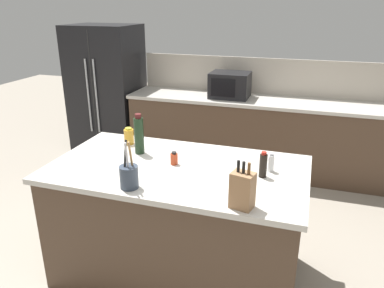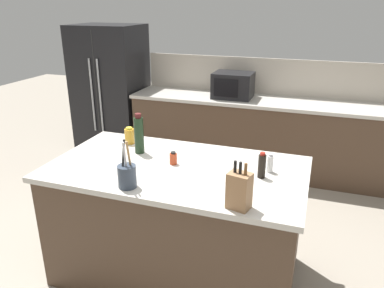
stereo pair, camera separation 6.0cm
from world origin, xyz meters
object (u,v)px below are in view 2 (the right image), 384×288
Objects in this scene: soy_sauce_bottle at (262,166)px; spice_jar_paprika at (173,158)px; utensil_crock at (127,175)px; knife_block at (239,190)px; microwave at (233,85)px; wine_bottle at (139,135)px; refrigerator at (111,90)px; salt_shaker at (270,164)px; honey_jar at (129,136)px.

soy_sauce_bottle reaches higher than spice_jar_paprika.
knife_block is at bearing -1.67° from utensil_crock.
microwave is 2.06m from wine_bottle.
refrigerator is at bearing 145.47° from knife_block.
salt_shaker is (0.04, 0.11, -0.02)m from soy_sauce_bottle.
soy_sauce_bottle is 1.36× the size of salt_shaker.
utensil_crock reaches higher than microwave.
honey_jar is at bearing -55.43° from refrigerator.
utensil_crock is at bearing -147.47° from salt_shaker.
refrigerator reaches higher than salt_shaker.
salt_shaker is at bearing -39.85° from refrigerator.
refrigerator is 2.59m from wine_bottle.
wine_bottle is at bearing -42.34° from honey_jar.
microwave is 1.49× the size of wine_bottle.
wine_bottle is at bearing 178.61° from salt_shaker.
utensil_crock is 3.30× the size of spice_jar_paprika.
wine_bottle is at bearing 172.38° from soy_sauce_bottle.
soy_sauce_bottle is (2.49, -2.22, 0.13)m from refrigerator.
utensil_crock is 0.80m from honey_jar.
wine_bottle reaches higher than soy_sauce_bottle.
knife_block is 0.75m from spice_jar_paprika.
utensil_crock is 0.60m from wine_bottle.
refrigerator is 1.79m from microwave.
refrigerator reaches higher than honey_jar.
microwave is at bearing 108.22° from soy_sauce_bottle.
utensil_crock is at bearing -108.21° from spice_jar_paprika.
microwave reaches higher than knife_block.
soy_sauce_bottle is 1.89× the size of spice_jar_paprika.
salt_shaker is at bearing 32.53° from utensil_crock.
spice_jar_paprika is at bearing 155.36° from knife_block.
utensil_crock is (-0.08, -2.60, -0.07)m from microwave.
salt_shaker is 0.70m from spice_jar_paprika.
knife_block reaches higher than soy_sauce_bottle.
wine_bottle is at bearing 160.22° from spice_jar_paprika.
microwave reaches higher than honey_jar.
honey_jar is (1.33, -1.93, 0.12)m from refrigerator.
spice_jar_paprika is (-0.59, 0.46, -0.07)m from knife_block.
honey_jar is at bearing 117.00° from utensil_crock.
spice_jar_paprika is at bearing -88.32° from microwave.
honey_jar is 1.47× the size of spice_jar_paprika.
spice_jar_paprika is at bearing -28.68° from honey_jar.
refrigerator is 3.15m from utensil_crock.
knife_block is at bearing -31.99° from wine_bottle.
knife_block is 2.03× the size of honey_jar.
refrigerator is 3.34m from soy_sauce_bottle.
utensil_crock reaches higher than salt_shaker.
refrigerator is 18.36× the size of spice_jar_paprika.
wine_bottle is at bearing 161.14° from knife_block.
utensil_crock reaches higher than spice_jar_paprika.
microwave is 3.35× the size of honey_jar.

